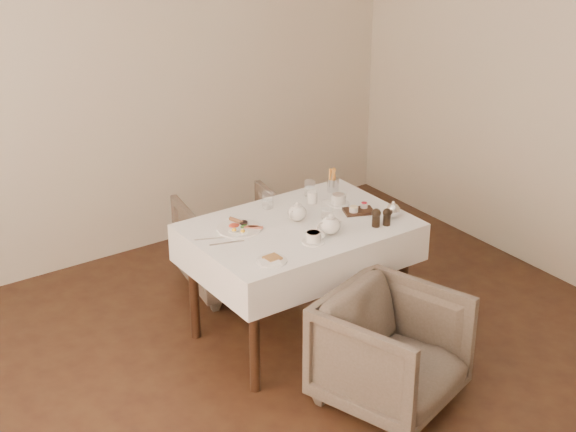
{
  "coord_description": "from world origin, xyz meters",
  "views": [
    {
      "loc": [
        -2.41,
        -3.0,
        2.95
      ],
      "look_at": [
        0.26,
        0.85,
        0.82
      ],
      "focal_mm": 55.0,
      "sensor_mm": 36.0,
      "label": 1
    }
  ],
  "objects_px": {
    "armchair_near": "(391,351)",
    "armchair_far": "(235,243)",
    "breakfast_plate": "(239,228)",
    "teapot_centre": "(297,211)",
    "table": "(299,242)"
  },
  "relations": [
    {
      "from": "armchair_near",
      "to": "armchair_far",
      "type": "distance_m",
      "value": 1.62
    },
    {
      "from": "armchair_near",
      "to": "breakfast_plate",
      "type": "height_order",
      "value": "breakfast_plate"
    },
    {
      "from": "armchair_near",
      "to": "armchair_far",
      "type": "height_order",
      "value": "armchair_near"
    },
    {
      "from": "armchair_near",
      "to": "teapot_centre",
      "type": "bearing_deg",
      "value": 71.94
    },
    {
      "from": "armchair_far",
      "to": "breakfast_plate",
      "type": "bearing_deg",
      "value": 71.04
    },
    {
      "from": "armchair_near",
      "to": "breakfast_plate",
      "type": "distance_m",
      "value": 1.14
    },
    {
      "from": "breakfast_plate",
      "to": "teapot_centre",
      "type": "relative_size",
      "value": 1.71
    },
    {
      "from": "table",
      "to": "breakfast_plate",
      "type": "relative_size",
      "value": 4.91
    },
    {
      "from": "table",
      "to": "teapot_centre",
      "type": "distance_m",
      "value": 0.19
    },
    {
      "from": "teapot_centre",
      "to": "armchair_far",
      "type": "bearing_deg",
      "value": 70.96
    },
    {
      "from": "armchair_far",
      "to": "teapot_centre",
      "type": "bearing_deg",
      "value": 99.81
    },
    {
      "from": "armchair_far",
      "to": "teapot_centre",
      "type": "xyz_separation_m",
      "value": [
        0.0,
        -0.73,
        0.5
      ]
    },
    {
      "from": "armchair_far",
      "to": "armchair_near",
      "type": "bearing_deg",
      "value": 99.61
    },
    {
      "from": "table",
      "to": "breakfast_plate",
      "type": "height_order",
      "value": "breakfast_plate"
    },
    {
      "from": "breakfast_plate",
      "to": "teapot_centre",
      "type": "xyz_separation_m",
      "value": [
        0.35,
        -0.1,
        0.05
      ]
    }
  ]
}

